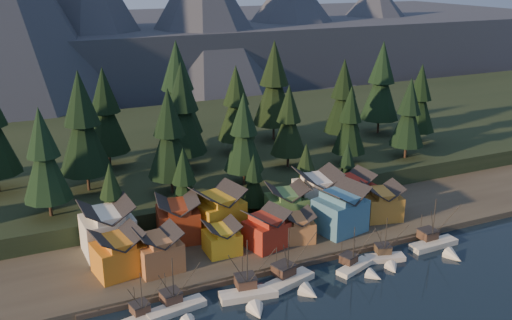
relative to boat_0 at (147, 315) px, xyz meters
name	(u,v)px	position (x,y,z in m)	size (l,w,h in m)	color
ground	(321,310)	(29.05, -8.54, -1.84)	(500.00, 500.00, 0.00)	black
shore_strip	(234,220)	(29.05, 31.46, -1.09)	(400.00, 50.00, 1.50)	#332E25
hillside	(173,151)	(29.05, 81.46, 1.16)	(420.00, 100.00, 6.00)	black
dock	(279,265)	(29.05, 7.96, -1.34)	(80.00, 4.00, 1.00)	#4E4137
mountain_ridge	(88,35)	(24.85, 205.05, 24.21)	(560.00, 190.00, 90.00)	#3F4452
boat_0	(147,315)	(0.00, 0.00, 0.00)	(9.95, 10.50, 10.18)	beige
boat_1	(179,305)	(5.74, 0.41, 0.20)	(11.43, 12.18, 11.47)	beige
boat_2	(250,289)	(18.81, -0.70, 0.56)	(11.24, 11.97, 12.65)	silver
boat_3	(294,274)	(28.45, 0.42, 0.70)	(10.81, 11.45, 12.88)	beige
boat_4	(359,263)	(42.88, 0.00, 0.07)	(9.36, 9.77, 10.21)	silver
boat_5	(387,253)	(50.15, 0.65, 0.22)	(8.73, 9.25, 10.46)	beige
boat_6	(439,240)	(63.63, 0.70, 0.37)	(11.53, 12.51, 12.20)	beige
house_front_0	(118,251)	(-1.09, 16.74, 4.29)	(10.05, 9.65, 8.81)	orange
house_front_1	(159,249)	(6.32, 14.79, 4.08)	(8.81, 8.52, 8.41)	#A36639
house_front_2	(222,237)	(19.96, 16.19, 3.16)	(6.90, 6.95, 6.68)	gold
house_front_3	(266,228)	(29.49, 14.92, 3.91)	(9.62, 9.36, 8.09)	maroon
house_front_4	(298,225)	(37.08, 14.86, 3.07)	(7.73, 8.11, 6.51)	#A3693A
house_front_5	(340,208)	(47.67, 14.87, 5.22)	(11.81, 11.11, 10.59)	teal
house_front_6	(382,201)	(60.19, 16.55, 4.03)	(9.89, 9.55, 8.33)	#A8762B
house_back_0	(108,227)	(-1.20, 26.08, 5.40)	(10.52, 10.14, 10.94)	silver
house_back_1	(178,217)	(13.60, 25.71, 4.78)	(10.02, 10.11, 9.77)	maroon
house_back_2	(218,209)	(22.68, 25.23, 5.19)	(11.63, 11.01, 10.53)	#C58F1B
house_back_3	(287,203)	(39.08, 24.14, 4.34)	(10.07, 9.30, 8.92)	#49753F
house_back_4	(317,191)	(47.90, 25.32, 5.33)	(11.13, 10.79, 10.81)	beige
house_back_5	(353,189)	(57.33, 24.32, 4.51)	(8.50, 8.60, 9.24)	maroon
tree_hill_2	(44,158)	(-10.95, 39.46, 17.53)	(10.50, 10.50, 24.47)	#332319
tree_hill_3	(83,126)	(-0.95, 51.46, 20.27)	(12.65, 12.65, 29.48)	#332319
tree_hill_4	(106,113)	(7.05, 66.46, 19.08)	(11.72, 11.72, 27.30)	#332319
tree_hill_5	(170,137)	(17.05, 41.46, 18.19)	(11.02, 11.02, 25.67)	#332319
tree_hill_6	(183,112)	(25.05, 56.46, 19.92)	(12.38, 12.38, 28.84)	#332319
tree_hill_7	(244,135)	(35.05, 39.46, 16.90)	(10.01, 10.01, 23.31)	#332319
tree_hill_8	(236,106)	(43.05, 63.46, 18.23)	(11.05, 11.05, 25.75)	#332319
tree_hill_9	(289,123)	(51.05, 46.46, 16.57)	(9.75, 9.75, 22.72)	#332319
tree_hill_10	(274,86)	(59.05, 71.46, 21.05)	(13.26, 13.26, 30.90)	#332319
tree_hill_11	(350,122)	(67.05, 41.46, 16.10)	(9.38, 9.38, 21.85)	#332319
tree_hill_12	(343,99)	(75.05, 57.46, 18.52)	(11.28, 11.28, 26.28)	#332319
tree_hill_13	(409,115)	(85.05, 39.46, 16.74)	(9.88, 9.88, 23.03)	#332319
tree_hill_14	(381,84)	(93.05, 63.46, 20.43)	(12.78, 12.78, 29.77)	#332319
tree_hill_15	(178,91)	(29.05, 73.46, 21.76)	(13.82, 13.82, 32.20)	#332319
tree_hill_17	(419,101)	(97.05, 49.46, 17.55)	(10.52, 10.52, 24.51)	#332319
tree_shore_0	(112,198)	(1.05, 31.46, 9.23)	(7.52, 7.52, 17.52)	#332319
tree_shore_1	(184,184)	(17.05, 31.46, 9.91)	(8.06, 8.06, 18.77)	#332319
tree_shore_2	(254,181)	(34.05, 31.46, 7.85)	(6.45, 6.45, 15.02)	#332319
tree_shore_3	(306,171)	(48.05, 31.46, 8.28)	(6.78, 6.78, 15.80)	#332319
tree_shore_4	(347,167)	(60.05, 31.46, 7.55)	(6.21, 6.21, 14.46)	#332319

